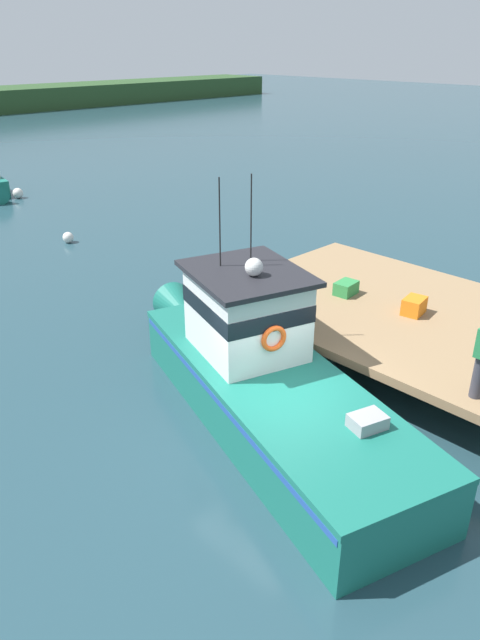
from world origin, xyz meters
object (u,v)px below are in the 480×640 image
at_px(bait_bucket, 282,291).
at_px(main_fishing_boat, 261,371).
at_px(mooring_buoy_spare_mooring, 68,237).
at_px(crate_single_far, 346,288).
at_px(mooring_buoy_outer, 18,193).
at_px(crate_stack_near_edge, 414,306).

bearing_deg(bait_bucket, main_fishing_boat, -145.02).
xyz_separation_m(main_fishing_boat, mooring_buoy_spare_mooring, (2.94, 13.28, -0.80)).
bearing_deg(crate_single_far, mooring_buoy_outer, 88.38).
relative_size(bait_bucket, mooring_buoy_spare_mooring, 0.81).
height_order(crate_single_far, mooring_buoy_outer, crate_single_far).
relative_size(crate_single_far, mooring_buoy_spare_mooring, 1.43).
height_order(crate_stack_near_edge, bait_bucket, crate_stack_near_edge).
height_order(main_fishing_boat, crate_single_far, main_fishing_boat).
xyz_separation_m(crate_stack_near_edge, bait_bucket, (-1.52, 2.89, -0.03)).
xyz_separation_m(bait_bucket, mooring_buoy_outer, (1.91, 19.49, -1.12)).
bearing_deg(crate_stack_near_edge, mooring_buoy_spare_mooring, 95.75).
relative_size(crate_single_far, crate_stack_near_edge, 1.00).
bearing_deg(crate_single_far, main_fishing_boat, -166.97).
height_order(crate_single_far, crate_stack_near_edge, crate_stack_near_edge).
bearing_deg(main_fishing_boat, crate_single_far, 13.03).
bearing_deg(mooring_buoy_outer, mooring_buoy_spare_mooring, -102.48).
xyz_separation_m(crate_single_far, mooring_buoy_outer, (0.58, 20.51, -1.12)).
distance_m(crate_stack_near_edge, mooring_buoy_outer, 22.41).
distance_m(crate_single_far, mooring_buoy_spare_mooring, 12.43).
height_order(main_fishing_boat, mooring_buoy_spare_mooring, main_fishing_boat).
bearing_deg(bait_bucket, crate_single_far, -37.69).
relative_size(crate_stack_near_edge, mooring_buoy_outer, 1.18).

